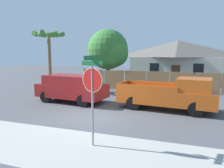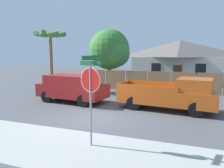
{
  "view_description": "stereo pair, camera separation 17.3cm",
  "coord_description": "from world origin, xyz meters",
  "views": [
    {
      "loc": [
        4.39,
        -9.78,
        3.18
      ],
      "look_at": [
        0.6,
        1.0,
        1.6
      ],
      "focal_mm": 35.0,
      "sensor_mm": 36.0,
      "label": 1
    },
    {
      "loc": [
        4.55,
        -9.72,
        3.18
      ],
      "look_at": [
        0.6,
        1.0,
        1.6
      ],
      "focal_mm": 35.0,
      "sensor_mm": 36.0,
      "label": 2
    }
  ],
  "objects": [
    {
      "name": "ground_plane",
      "position": [
        0.0,
        0.0,
        0.0
      ],
      "size": [
        80.0,
        80.0,
        0.0
      ],
      "primitive_type": "plane",
      "color": "#4C4F54"
    },
    {
      "name": "sidewalk_strip",
      "position": [
        0.0,
        -3.6,
        0.0
      ],
      "size": [
        36.0,
        3.2,
        0.01
      ],
      "color": "#A3A39E",
      "rests_on": "ground"
    },
    {
      "name": "wooden_fence",
      "position": [
        2.93,
        8.81,
        0.86
      ],
      "size": [
        15.74,
        0.12,
        1.81
      ],
      "color": "#997047",
      "rests_on": "ground"
    },
    {
      "name": "house",
      "position": [
        3.1,
        17.21,
        2.46
      ],
      "size": [
        10.73,
        6.8,
        4.75
      ],
      "color": "beige",
      "rests_on": "ground"
    },
    {
      "name": "oak_tree",
      "position": [
        -2.99,
        10.4,
        3.52
      ],
      "size": [
        4.14,
        3.94,
        5.58
      ],
      "color": "brown",
      "rests_on": "ground"
    },
    {
      "name": "palm_tree",
      "position": [
        -6.92,
        6.22,
        4.36
      ],
      "size": [
        2.52,
        2.72,
        5.09
      ],
      "color": "brown",
      "rests_on": "ground"
    },
    {
      "name": "red_suv",
      "position": [
        -2.87,
        2.77,
        0.98
      ],
      "size": [
        4.78,
        2.48,
        1.8
      ],
      "rotation": [
        0.0,
        0.0,
        -0.1
      ],
      "color": "maroon",
      "rests_on": "ground"
    },
    {
      "name": "orange_pickup",
      "position": [
        3.5,
        2.74,
        0.91
      ],
      "size": [
        5.56,
        2.45,
        1.88
      ],
      "rotation": [
        0.0,
        0.0,
        -0.1
      ],
      "color": "#B74C14",
      "rests_on": "ground"
    },
    {
      "name": "stop_sign",
      "position": [
        1.34,
        -3.13,
        2.11
      ],
      "size": [
        0.86,
        0.78,
        3.12
      ],
      "rotation": [
        0.0,
        0.0,
        -0.26
      ],
      "color": "gray",
      "rests_on": "ground"
    }
  ]
}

